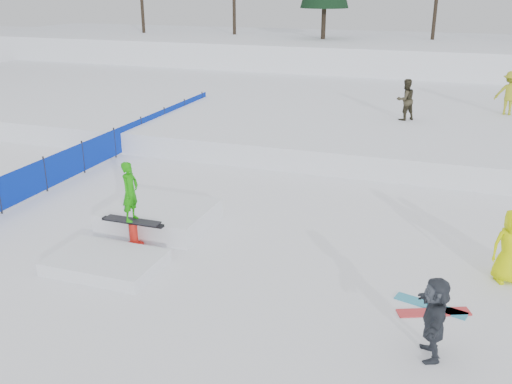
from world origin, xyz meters
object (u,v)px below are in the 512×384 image
(spectator_yellow, at_px, (510,246))
(jib_rail_feature, at_px, (146,226))
(safety_fence, at_px, (115,143))
(walker_olive, at_px, (405,100))
(walker_ygreen, at_px, (510,93))
(spectator_dark, at_px, (434,318))

(spectator_yellow, relative_size, jib_rail_feature, 0.36)
(safety_fence, xyz_separation_m, walker_olive, (9.53, 6.05, 1.06))
(walker_ygreen, xyz_separation_m, jib_rail_feature, (-8.97, -14.24, -1.39))
(spectator_dark, height_order, jib_rail_feature, jib_rail_feature)
(spectator_dark, bearing_deg, jib_rail_feature, -120.08)
(spectator_yellow, bearing_deg, walker_olive, 86.32)
(walker_olive, distance_m, jib_rail_feature, 12.88)
(walker_olive, height_order, spectator_yellow, walker_olive)
(safety_fence, relative_size, walker_ygreen, 8.97)
(walker_olive, height_order, jib_rail_feature, walker_olive)
(spectator_dark, bearing_deg, walker_ygreen, 164.12)
(walker_olive, distance_m, spectator_dark, 14.61)
(spectator_dark, bearing_deg, safety_fence, -135.32)
(walker_ygreen, distance_m, jib_rail_feature, 16.89)
(walker_olive, xyz_separation_m, jib_rail_feature, (-5.02, -11.78, -1.31))
(safety_fence, bearing_deg, walker_olive, 32.41)
(spectator_dark, xyz_separation_m, jib_rail_feature, (-6.95, 2.67, -0.43))
(walker_olive, relative_size, walker_ygreen, 0.91)
(safety_fence, bearing_deg, spectator_dark, -36.26)
(spectator_yellow, bearing_deg, safety_fence, 138.08)
(walker_ygreen, relative_size, jib_rail_feature, 0.41)
(safety_fence, distance_m, spectator_dark, 14.21)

